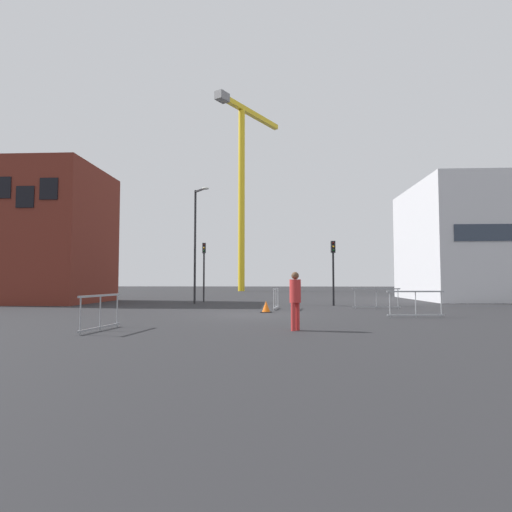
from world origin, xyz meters
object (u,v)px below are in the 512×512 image
traffic_light_median (333,262)px  streetlamp_tall (196,237)px  traffic_light_crosswalk (204,262)px  pedestrian_walking (295,296)px  traffic_cone_orange (266,307)px  construction_crane (242,172)px

traffic_light_median → streetlamp_tall: bearing=171.7°
streetlamp_tall → traffic_light_crosswalk: bearing=85.9°
pedestrian_walking → traffic_cone_orange: (-1.07, 7.03, -0.78)m
construction_crane → traffic_light_crosswalk: 31.91m
streetlamp_tall → traffic_cone_orange: 9.05m
streetlamp_tall → traffic_light_median: 8.74m
traffic_light_crosswalk → pedestrian_walking: 16.72m
streetlamp_tall → pedestrian_walking: bearing=-67.4°
traffic_light_median → pedestrian_walking: traffic_light_median is taller
traffic_cone_orange → pedestrian_walking: bearing=-81.3°
construction_crane → traffic_light_median: 35.84m
streetlamp_tall → traffic_cone_orange: (4.62, -6.65, -4.03)m
streetlamp_tall → traffic_light_crosswalk: size_ratio=1.80×
construction_crane → pedestrian_walking: construction_crane is taller
construction_crane → traffic_cone_orange: construction_crane is taller
construction_crane → traffic_light_crosswalk: construction_crane is taller
construction_crane → streetlamp_tall: (-0.34, -30.76, -12.27)m
traffic_light_crosswalk → traffic_cone_orange: 10.05m
traffic_light_crosswalk → traffic_light_median: bearing=-21.2°
streetlamp_tall → pedestrian_walking: (5.69, -13.67, -3.25)m
pedestrian_walking → traffic_cone_orange: bearing=98.7°
pedestrian_walking → traffic_cone_orange: 7.15m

